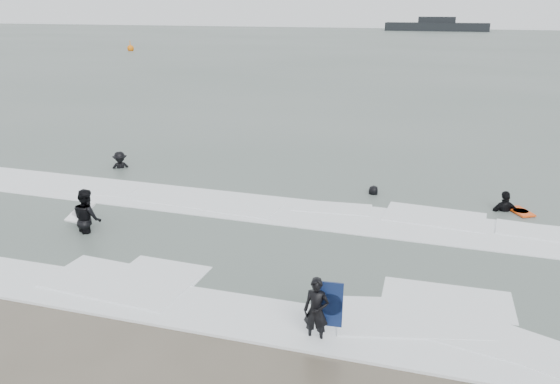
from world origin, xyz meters
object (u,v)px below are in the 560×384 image
(surfer_breaker, at_px, (121,170))
(surfer_right_near, at_px, (504,212))
(surfer_centre, at_px, (315,341))
(buoy, at_px, (131,48))
(surfer_wading, at_px, (89,232))
(vessel_horizon, at_px, (436,26))
(surfer_right_far, at_px, (373,195))

(surfer_breaker, relative_size, surfer_right_near, 0.87)
(surfer_centre, relative_size, buoy, 0.90)
(surfer_wading, height_order, buoy, buoy)
(surfer_right_near, bearing_deg, surfer_centre, 42.85)
(surfer_centre, distance_m, surfer_wading, 8.92)
(vessel_horizon, bearing_deg, surfer_breaker, -93.01)
(surfer_breaker, bearing_deg, surfer_right_near, -36.00)
(surfer_wading, bearing_deg, surfer_right_far, -110.55)
(surfer_breaker, distance_m, surfer_right_far, 10.89)
(surfer_right_near, height_order, vessel_horizon, vessel_horizon)
(surfer_right_near, xyz_separation_m, vessel_horizon, (-8.20, 138.26, 1.35))
(vessel_horizon, bearing_deg, surfer_centre, -88.50)
(surfer_right_far, distance_m, buoy, 71.63)
(surfer_wading, bearing_deg, surfer_breaker, -33.19)
(surfer_centre, relative_size, surfer_breaker, 0.91)
(surfer_right_near, bearing_deg, surfer_right_far, -27.00)
(buoy, bearing_deg, surfer_right_far, -50.82)
(surfer_right_near, height_order, surfer_right_far, surfer_right_near)
(surfer_breaker, relative_size, vessel_horizon, 0.06)
(surfer_centre, xyz_separation_m, surfer_right_far, (-0.22, 9.72, 0.00))
(surfer_centre, height_order, buoy, buoy)
(surfer_right_far, xyz_separation_m, vessel_horizon, (-3.66, 137.89, 1.35))
(surfer_right_near, relative_size, surfer_right_far, 1.26)
(surfer_wading, distance_m, surfer_right_far, 10.08)
(surfer_breaker, height_order, surfer_right_far, surfer_breaker)
(surfer_wading, bearing_deg, buoy, -27.16)
(vessel_horizon, bearing_deg, surfer_right_far, -88.48)
(surfer_wading, relative_size, surfer_right_near, 1.03)
(surfer_right_near, xyz_separation_m, surfer_right_far, (-4.55, 0.38, 0.00))
(surfer_breaker, bearing_deg, surfer_wading, -99.28)
(surfer_right_far, distance_m, vessel_horizon, 137.94)
(vessel_horizon, bearing_deg, buoy, -116.80)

